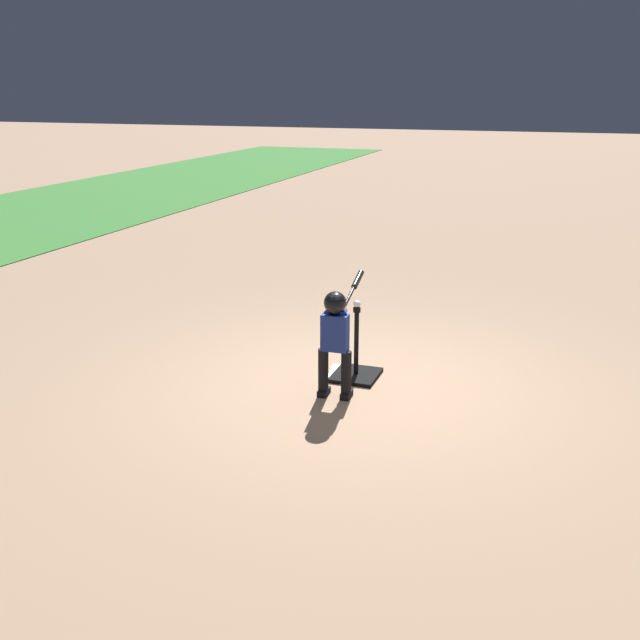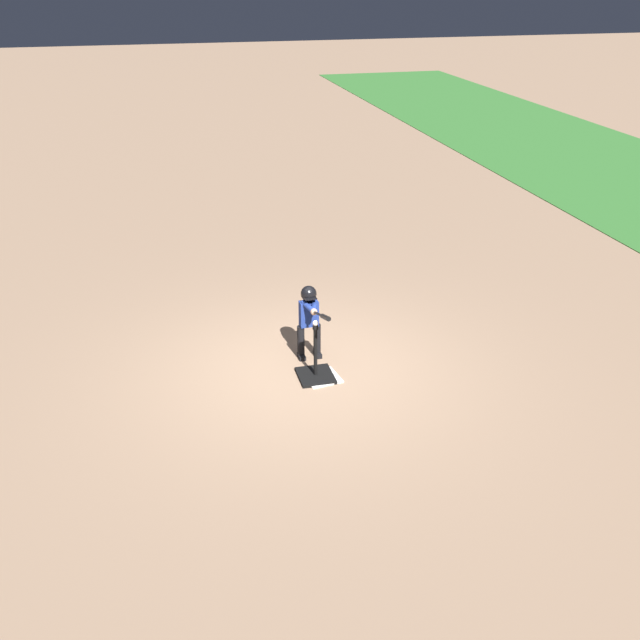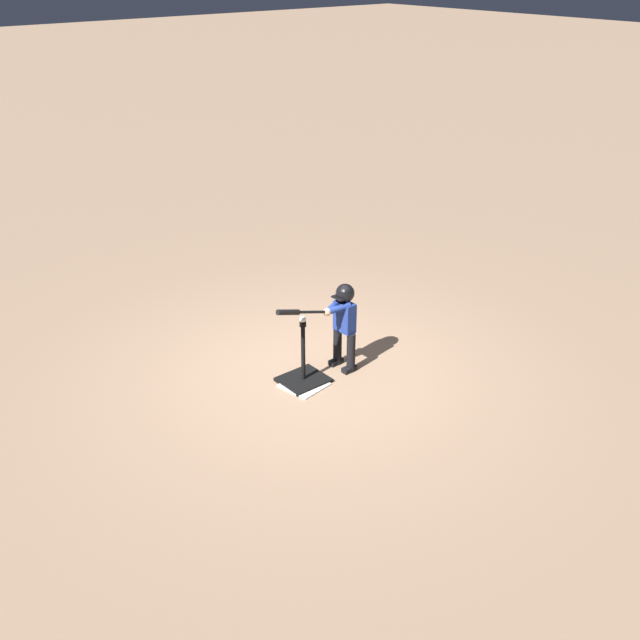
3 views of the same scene
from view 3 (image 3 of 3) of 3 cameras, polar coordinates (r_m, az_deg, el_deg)
name	(u,v)px [view 3 (image 3 of 3)]	position (r m, az deg, el deg)	size (l,w,h in m)	color
ground_plane	(312,372)	(8.74, -0.58, -3.99)	(90.00, 90.00, 0.00)	#93755B
home_plate	(304,385)	(8.48, -1.21, -4.96)	(0.44, 0.44, 0.02)	white
batting_tee	(303,375)	(8.52, -1.27, -4.20)	(0.51, 0.46, 0.76)	black
batter_child	(342,317)	(8.50, 1.67, 0.24)	(1.08, 0.34, 1.07)	black
baseball	(303,319)	(8.18, -1.32, 0.06)	(0.07, 0.07, 0.07)	white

